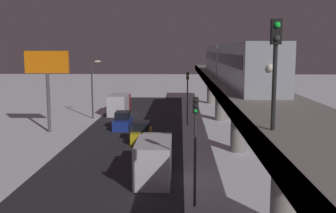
{
  "coord_description": "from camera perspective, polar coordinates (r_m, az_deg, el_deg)",
  "views": [
    {
      "loc": [
        -1.2,
        27.5,
        9.1
      ],
      "look_at": [
        0.15,
        -17.03,
        2.77
      ],
      "focal_mm": 43.41,
      "sensor_mm": 36.0,
      "label": 1
    }
  ],
  "objects": [
    {
      "name": "subway_train",
      "position": [
        42.35,
        8.84,
        6.41
      ],
      "size": [
        2.94,
        36.87,
        3.4
      ],
      "color": "#999EA8",
      "rests_on": "elevated_railway"
    },
    {
      "name": "ground_plane",
      "position": [
        28.99,
        -0.74,
        -10.21
      ],
      "size": [
        240.0,
        240.0,
        0.0
      ],
      "primitive_type": "plane",
      "color": "white"
    },
    {
      "name": "commercial_billboard",
      "position": [
        45.97,
        -16.61,
        4.91
      ],
      "size": [
        4.8,
        0.36,
        8.9
      ],
      "color": "#4C4C51",
      "rests_on": "ground_plane"
    },
    {
      "name": "box_truck",
      "position": [
        29.41,
        -1.91,
        -7.21
      ],
      "size": [
        2.4,
        7.4,
        2.8
      ],
      "color": "#B2B2B7",
      "rests_on": "ground_plane"
    },
    {
      "name": "street_lamp_far",
      "position": [
        53.87,
        -10.4,
        3.39
      ],
      "size": [
        1.35,
        0.44,
        7.65
      ],
      "color": "#38383D",
      "rests_on": "ground_plane"
    },
    {
      "name": "elevated_railway",
      "position": [
        28.22,
        12.14,
        0.25
      ],
      "size": [
        5.0,
        97.23,
        6.16
      ],
      "color": "gray",
      "rests_on": "ground_plane"
    },
    {
      "name": "traffic_light_mid",
      "position": [
        48.59,
        2.76,
        2.28
      ],
      "size": [
        0.32,
        0.44,
        6.4
      ],
      "color": "#2D2D2D",
      "rests_on": "ground_plane"
    },
    {
      "name": "traffic_light_near",
      "position": [
        23.24,
        3.85,
        -4.12
      ],
      "size": [
        0.32,
        0.44,
        6.4
      ],
      "color": "#2D2D2D",
      "rests_on": "ground_plane"
    },
    {
      "name": "sedan_blue",
      "position": [
        47.15,
        -6.38,
        -2.13
      ],
      "size": [
        1.91,
        4.4,
        1.97
      ],
      "color": "navy",
      "rests_on": "ground_plane"
    },
    {
      "name": "rail_signal",
      "position": [
        15.08,
        14.84,
        6.98
      ],
      "size": [
        0.36,
        0.41,
        4.0
      ],
      "color": "black",
      "rests_on": "elevated_railway"
    },
    {
      "name": "sedan_yellow",
      "position": [
        40.44,
        -3.74,
        -3.78
      ],
      "size": [
        1.8,
        4.02,
        1.97
      ],
      "rotation": [
        0.0,
        0.0,
        3.14
      ],
      "color": "gold",
      "rests_on": "ground_plane"
    },
    {
      "name": "delivery_van",
      "position": [
        57.94,
        -6.84,
        0.34
      ],
      "size": [
        2.4,
        7.4,
        2.8
      ],
      "color": "#A51E1E",
      "rests_on": "ground_plane"
    },
    {
      "name": "avenue_asphalt",
      "position": [
        29.43,
        -8.72,
        -10.02
      ],
      "size": [
        11.0,
        97.23,
        0.01
      ],
      "primitive_type": "cube",
      "color": "#28282D",
      "rests_on": "ground_plane"
    }
  ]
}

